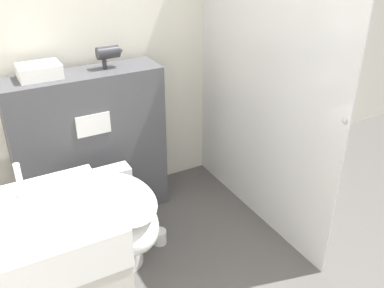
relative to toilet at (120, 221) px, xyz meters
name	(u,v)px	position (x,y,z in m)	size (l,w,h in m)	color
wall_back	(136,28)	(0.51, 0.87, 0.90)	(8.00, 0.06, 2.50)	silver
partition_panel	(91,148)	(0.03, 0.63, 0.18)	(1.01, 0.30, 1.07)	#4C4C51
shower_glass	(262,74)	(1.05, 0.10, 0.70)	(0.04, 1.47, 2.10)	silver
toilet	(120,221)	(0.00, 0.00, 0.00)	(0.37, 0.67, 0.56)	white
hair_drier	(109,53)	(0.23, 0.64, 0.81)	(0.17, 0.08, 0.14)	#2D2D33
folded_towel	(39,71)	(-0.21, 0.66, 0.76)	(0.25, 0.19, 0.09)	white
spare_toilet_roll	(159,237)	(0.29, 0.09, -0.30)	(0.09, 0.09, 0.10)	white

